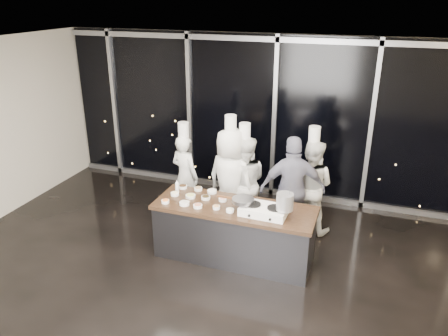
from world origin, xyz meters
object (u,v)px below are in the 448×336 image
object	(u,v)px
demo_counter	(234,232)
chef_center	(244,182)
frying_pan	(243,200)
stock_pot	(285,202)
chef_far_left	(185,175)
guest	(292,190)
stove	(264,210)
chef_right	(310,186)
chef_left	(230,180)

from	to	relation	value
demo_counter	chef_center	distance (m)	1.10
demo_counter	frying_pan	distance (m)	0.64
stock_pot	chef_center	bearing A→B (deg)	129.72
frying_pan	chef_far_left	world-z (taller)	chef_far_left
demo_counter	stock_pot	world-z (taller)	stock_pot
chef_center	chef_far_left	bearing A→B (deg)	-20.23
guest	stove	bearing A→B (deg)	59.48
chef_right	chef_far_left	bearing A→B (deg)	14.33
stove	chef_far_left	size ratio (longest dim) A/B	0.38
guest	chef_right	bearing A→B (deg)	-136.09
stock_pot	guest	xyz separation A→B (m)	(-0.07, 0.99, -0.26)
demo_counter	stove	world-z (taller)	stove
demo_counter	chef_left	bearing A→B (deg)	112.32
stove	chef_left	world-z (taller)	chef_left
stove	stock_pot	bearing A→B (deg)	-2.36
frying_pan	guest	distance (m)	1.12
demo_counter	chef_left	size ratio (longest dim) A/B	1.19
chef_far_left	chef_center	bearing A→B (deg)	-163.58
chef_center	chef_right	bearing A→B (deg)	175.05
stove	guest	xyz separation A→B (m)	(0.23, 0.97, -0.06)
frying_pan	chef_center	xyz separation A→B (m)	(-0.31, 1.10, -0.22)
chef_center	chef_left	bearing A→B (deg)	17.00
demo_counter	stove	bearing A→B (deg)	-11.43
stock_pot	chef_left	size ratio (longest dim) A/B	0.12
chef_left	chef_right	size ratio (longest dim) A/B	1.09
chef_far_left	chef_left	world-z (taller)	chef_left
demo_counter	chef_center	world-z (taller)	chef_center
frying_pan	stove	bearing A→B (deg)	-0.04
stove	chef_far_left	xyz separation A→B (m)	(-1.77, 1.15, -0.15)
chef_center	guest	xyz separation A→B (m)	(0.87, -0.15, 0.06)
chef_right	guest	bearing A→B (deg)	69.20
frying_pan	chef_right	distance (m)	1.60
chef_center	demo_counter	bearing A→B (deg)	80.39
chef_far_left	chef_right	bearing A→B (deg)	-155.92
chef_left	chef_center	xyz separation A→B (m)	(0.20, 0.14, -0.08)
chef_left	chef_center	world-z (taller)	chef_left
demo_counter	stock_pot	size ratio (longest dim) A/B	10.11
chef_far_left	guest	bearing A→B (deg)	-166.97
stove	chef_far_left	distance (m)	2.11
chef_far_left	demo_counter	bearing A→B (deg)	158.94
guest	chef_far_left	bearing A→B (deg)	-22.01
stock_pot	chef_right	distance (m)	1.45
chef_far_left	guest	distance (m)	2.01
guest	demo_counter	bearing A→B (deg)	33.68
chef_far_left	chef_left	bearing A→B (deg)	-172.63
stove	chef_left	xyz separation A→B (m)	(-0.84, 0.97, -0.04)
demo_counter	chef_left	world-z (taller)	chef_left
demo_counter	chef_far_left	distance (m)	1.70
demo_counter	chef_left	distance (m)	1.06
chef_left	chef_right	distance (m)	1.37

